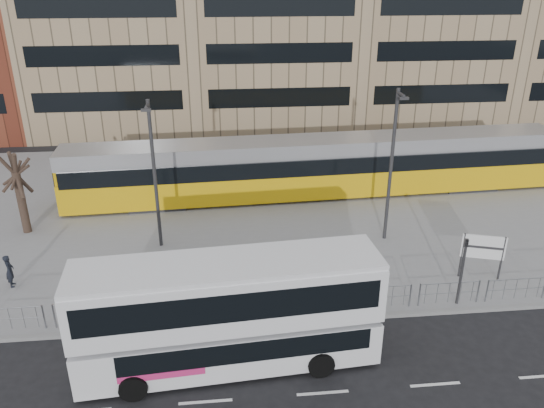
{
  "coord_description": "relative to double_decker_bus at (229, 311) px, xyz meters",
  "views": [
    {
      "loc": [
        -1.17,
        -17.77,
        13.26
      ],
      "look_at": [
        1.28,
        6.0,
        2.75
      ],
      "focal_mm": 35.0,
      "sensor_mm": 36.0,
      "label": 1
    }
  ],
  "objects": [
    {
      "name": "ground",
      "position": [
        1.1,
        2.14,
        -2.31
      ],
      "size": [
        120.0,
        120.0,
        0.0
      ],
      "primitive_type": "plane",
      "color": "black",
      "rests_on": "ground"
    },
    {
      "name": "plaza",
      "position": [
        1.1,
        14.14,
        -2.23
      ],
      "size": [
        64.0,
        24.0,
        0.15
      ],
      "primitive_type": "cube",
      "color": "gray",
      "rests_on": "ground"
    },
    {
      "name": "kerb",
      "position": [
        1.1,
        2.19,
        -2.23
      ],
      "size": [
        64.0,
        0.25,
        0.17
      ],
      "primitive_type": "cube",
      "color": "gray",
      "rests_on": "ground"
    },
    {
      "name": "pedestrian_barrier",
      "position": [
        3.1,
        2.64,
        -1.32
      ],
      "size": [
        32.07,
        0.07,
        1.1
      ],
      "color": "gray",
      "rests_on": "plaza"
    },
    {
      "name": "road_markings",
      "position": [
        2.1,
        -1.86,
        -2.3
      ],
      "size": [
        62.0,
        0.12,
        0.01
      ],
      "primitive_type": "cube",
      "color": "white",
      "rests_on": "ground"
    },
    {
      "name": "double_decker_bus",
      "position": [
        0.0,
        0.0,
        0.0
      ],
      "size": [
        10.82,
        3.31,
        4.27
      ],
      "rotation": [
        0.0,
        0.0,
        0.07
      ],
      "color": "white",
      "rests_on": "ground"
    },
    {
      "name": "tram",
      "position": [
        6.04,
        15.39,
        -0.31
      ],
      "size": [
        31.31,
        4.54,
        3.68
      ],
      "rotation": [
        0.0,
        0.0,
        0.05
      ],
      "color": "gold",
      "rests_on": "plaza"
    },
    {
      "name": "station_sign",
      "position": [
        11.66,
        4.51,
        -0.62
      ],
      "size": [
        1.86,
        0.67,
        2.22
      ],
      "rotation": [
        0.0,
        0.0,
        -0.31
      ],
      "color": "#2D2D30",
      "rests_on": "plaza"
    },
    {
      "name": "ad_panel",
      "position": [
        4.99,
        3.07,
        -1.39
      ],
      "size": [
        0.67,
        0.31,
        1.33
      ],
      "rotation": [
        0.0,
        0.0,
        -0.39
      ],
      "color": "#2D2D30",
      "rests_on": "plaza"
    },
    {
      "name": "pedestrian",
      "position": [
        -9.71,
        6.05,
        -1.38
      ],
      "size": [
        0.51,
        0.65,
        1.56
      ],
      "primitive_type": "imported",
      "rotation": [
        0.0,
        0.0,
        1.85
      ],
      "color": "black",
      "rests_on": "plaza"
    },
    {
      "name": "traffic_light_west",
      "position": [
        -3.11,
        2.78,
        -0.18
      ],
      "size": [
        0.22,
        0.24,
        3.1
      ],
      "rotation": [
        0.0,
        0.0,
        0.34
      ],
      "color": "#2D2D30",
      "rests_on": "plaza"
    },
    {
      "name": "traffic_light_east",
      "position": [
        9.82,
        2.64,
        -0.18
      ],
      "size": [
        0.22,
        0.24,
        3.1
      ],
      "rotation": [
        0.0,
        0.0,
        -0.31
      ],
      "color": "#2D2D30",
      "rests_on": "plaza"
    },
    {
      "name": "lamp_post_west",
      "position": [
        -3.33,
        9.26,
        2.04
      ],
      "size": [
        0.45,
        1.04,
        7.66
      ],
      "color": "#2D2D30",
      "rests_on": "plaza"
    },
    {
      "name": "lamp_post_east",
      "position": [
        8.52,
        8.86,
        2.23
      ],
      "size": [
        0.45,
        1.04,
        8.02
      ],
      "color": "#2D2D30",
      "rests_on": "plaza"
    },
    {
      "name": "bare_tree",
      "position": [
        -10.78,
        11.65,
        2.61
      ],
      "size": [
        4.24,
        4.24,
        6.7
      ],
      "color": "#2E2219",
      "rests_on": "plaza"
    }
  ]
}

